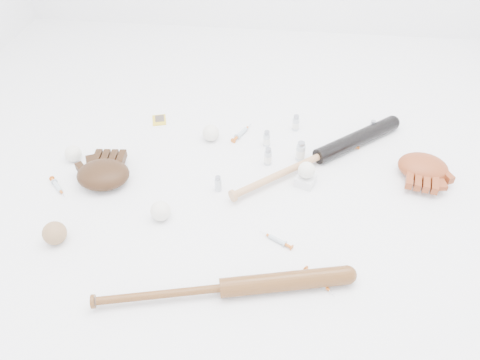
# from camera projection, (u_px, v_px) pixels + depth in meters

# --- Properties ---
(bat_dark) EXTENTS (0.73, 0.64, 0.07)m
(bat_dark) POSITION_uv_depth(u_px,v_px,m) (320.00, 156.00, 1.89)
(bat_dark) COLOR black
(bat_dark) RESTS_ON ground
(bat_wood) EXTENTS (0.82, 0.26, 0.06)m
(bat_wood) POSITION_uv_depth(u_px,v_px,m) (223.00, 288.00, 1.42)
(bat_wood) COLOR brown
(bat_wood) RESTS_ON ground
(glove_dark) EXTENTS (0.26, 0.26, 0.09)m
(glove_dark) POSITION_uv_depth(u_px,v_px,m) (103.00, 174.00, 1.79)
(glove_dark) COLOR #311C0D
(glove_dark) RESTS_ON ground
(glove_tan) EXTENTS (0.27, 0.27, 0.08)m
(glove_tan) POSITION_uv_depth(u_px,v_px,m) (423.00, 167.00, 1.83)
(glove_tan) COLOR maroon
(glove_tan) RESTS_ON ground
(trading_card) EXTENTS (0.08, 0.10, 0.00)m
(trading_card) POSITION_uv_depth(u_px,v_px,m) (159.00, 120.00, 2.14)
(trading_card) COLOR gold
(trading_card) RESTS_ON ground
(pedestal) EXTENTS (0.09, 0.09, 0.04)m
(pedestal) POSITION_uv_depth(u_px,v_px,m) (305.00, 180.00, 1.80)
(pedestal) COLOR white
(pedestal) RESTS_ON ground
(baseball_on_pedestal) EXTENTS (0.07, 0.07, 0.07)m
(baseball_on_pedestal) POSITION_uv_depth(u_px,v_px,m) (307.00, 170.00, 1.77)
(baseball_on_pedestal) COLOR white
(baseball_on_pedestal) RESTS_ON pedestal
(baseball_left) EXTENTS (0.07, 0.07, 0.07)m
(baseball_left) POSITION_uv_depth(u_px,v_px,m) (73.00, 154.00, 1.90)
(baseball_left) COLOR white
(baseball_left) RESTS_ON ground
(baseball_upper) EXTENTS (0.07, 0.07, 0.07)m
(baseball_upper) POSITION_uv_depth(u_px,v_px,m) (211.00, 133.00, 2.01)
(baseball_upper) COLOR white
(baseball_upper) RESTS_ON ground
(baseball_mid) EXTENTS (0.07, 0.07, 0.07)m
(baseball_mid) POSITION_uv_depth(u_px,v_px,m) (161.00, 211.00, 1.65)
(baseball_mid) COLOR white
(baseball_mid) RESTS_ON ground
(baseball_aged) EXTENTS (0.08, 0.08, 0.08)m
(baseball_aged) POSITION_uv_depth(u_px,v_px,m) (55.00, 233.00, 1.57)
(baseball_aged) COLOR olive
(baseball_aged) RESTS_ON ground
(syringe_0) EXTENTS (0.12, 0.12, 0.02)m
(syringe_0) POSITION_uv_depth(u_px,v_px,m) (57.00, 187.00, 1.79)
(syringe_0) COLOR #ADBCC6
(syringe_0) RESTS_ON ground
(syringe_1) EXTENTS (0.13, 0.09, 0.02)m
(syringe_1) POSITION_uv_depth(u_px,v_px,m) (277.00, 240.00, 1.59)
(syringe_1) COLOR #ADBCC6
(syringe_1) RESTS_ON ground
(syringe_2) EXTENTS (0.10, 0.16, 0.02)m
(syringe_2) POSITION_uv_depth(u_px,v_px,m) (242.00, 133.00, 2.05)
(syringe_2) COLOR #ADBCC6
(syringe_2) RESTS_ON ground
(syringe_3) EXTENTS (0.12, 0.12, 0.02)m
(syringe_3) POSITION_uv_depth(u_px,v_px,m) (319.00, 281.00, 1.46)
(syringe_3) COLOR #ADBCC6
(syringe_3) RESTS_ON ground
(syringe_4) EXTENTS (0.13, 0.05, 0.02)m
(syringe_4) POSITION_uv_depth(u_px,v_px,m) (346.00, 148.00, 1.98)
(syringe_4) COLOR #ADBCC6
(syringe_4) RESTS_ON ground
(vial_0) EXTENTS (0.03, 0.03, 0.07)m
(vial_0) POSITION_uv_depth(u_px,v_px,m) (372.00, 128.00, 2.04)
(vial_0) COLOR silver
(vial_0) RESTS_ON ground
(vial_1) EXTENTS (0.03, 0.03, 0.07)m
(vial_1) POSITION_uv_depth(u_px,v_px,m) (296.00, 123.00, 2.07)
(vial_1) COLOR silver
(vial_1) RESTS_ON ground
(vial_2) EXTENTS (0.03, 0.03, 0.08)m
(vial_2) POSITION_uv_depth(u_px,v_px,m) (268.00, 156.00, 1.88)
(vial_2) COLOR silver
(vial_2) RESTS_ON ground
(vial_3) EXTENTS (0.04, 0.04, 0.09)m
(vial_3) POSITION_uv_depth(u_px,v_px,m) (301.00, 151.00, 1.90)
(vial_3) COLOR silver
(vial_3) RESTS_ON ground
(vial_4) EXTENTS (0.03, 0.03, 0.07)m
(vial_4) POSITION_uv_depth(u_px,v_px,m) (218.00, 183.00, 1.77)
(vial_4) COLOR silver
(vial_4) RESTS_ON ground
(vial_5) EXTENTS (0.03, 0.03, 0.07)m
(vial_5) POSITION_uv_depth(u_px,v_px,m) (267.00, 138.00, 1.98)
(vial_5) COLOR silver
(vial_5) RESTS_ON ground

